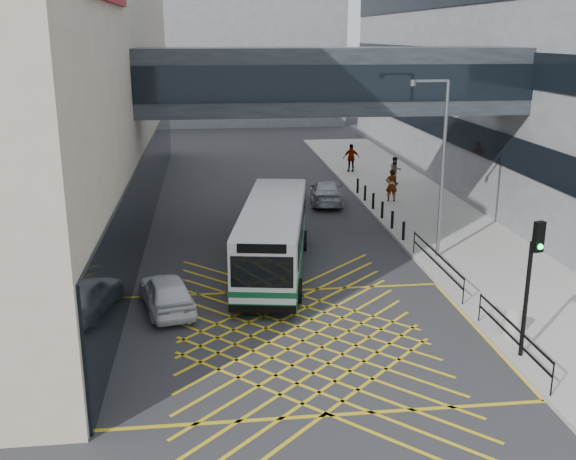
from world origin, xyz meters
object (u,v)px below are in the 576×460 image
object	(u,v)px
car_dark	(277,196)
pedestrian_c	(351,158)
litter_bin	(512,322)
pedestrian_a	(391,185)
traffic_light	(532,270)
car_white	(167,292)
pedestrian_b	(395,171)
car_silver	(327,191)
bus	(274,235)
street_lamp	(439,159)

from	to	relation	value
car_dark	pedestrian_c	bearing A→B (deg)	-142.51
litter_bin	pedestrian_a	world-z (taller)	pedestrian_a
traffic_light	litter_bin	bearing A→B (deg)	63.88
car_white	pedestrian_a	xyz separation A→B (m)	(12.23, 14.53, 0.41)
car_white	car_dark	bearing A→B (deg)	-124.13
traffic_light	pedestrian_c	world-z (taller)	traffic_light
pedestrian_b	car_dark	bearing A→B (deg)	-156.25
car_silver	litter_bin	size ratio (longest dim) A/B	4.79
traffic_light	litter_bin	distance (m)	2.78
bus	street_lamp	bearing A→B (deg)	14.98
car_dark	traffic_light	xyz separation A→B (m)	(5.45, -19.87, 2.28)
car_silver	pedestrian_a	size ratio (longest dim) A/B	2.43
bus	pedestrian_a	distance (m)	13.47
bus	pedestrian_b	xyz separation A→B (m)	(9.50, 15.43, -0.51)
litter_bin	pedestrian_b	size ratio (longest dim) A/B	0.54
car_dark	litter_bin	size ratio (longest dim) A/B	4.58
car_dark	pedestrian_a	bearing A→B (deg)	162.63
traffic_light	car_white	bearing A→B (deg)	139.34
car_dark	car_silver	distance (m)	3.05
car_white	car_silver	distance (m)	17.32
traffic_light	pedestrian_a	size ratio (longest dim) A/B	2.29
bus	pedestrian_c	size ratio (longest dim) A/B	5.39
pedestrian_c	litter_bin	bearing A→B (deg)	90.16
traffic_light	pedestrian_c	xyz separation A→B (m)	(0.79, 28.82, -1.81)
pedestrian_b	pedestrian_c	distance (m)	4.76
litter_bin	street_lamp	bearing A→B (deg)	89.06
car_white	street_lamp	bearing A→B (deg)	-172.56
bus	traffic_light	world-z (taller)	traffic_light
street_lamp	pedestrian_c	size ratio (longest dim) A/B	3.88
car_dark	car_silver	xyz separation A→B (m)	(2.99, 0.60, 0.03)
bus	pedestrian_b	size ratio (longest dim) A/B	6.01
car_white	litter_bin	world-z (taller)	car_white
street_lamp	bus	bearing A→B (deg)	-177.15
car_dark	street_lamp	bearing A→B (deg)	102.47
car_dark	litter_bin	bearing A→B (deg)	89.79
car_white	pedestrian_c	bearing A→B (deg)	-129.96
car_silver	pedestrian_b	size ratio (longest dim) A/B	2.58
car_silver	car_dark	bearing A→B (deg)	18.97
car_silver	traffic_light	distance (m)	20.73
litter_bin	pedestrian_a	bearing A→B (deg)	86.96
traffic_light	car_silver	bearing A→B (deg)	82.32
bus	litter_bin	size ratio (longest dim) A/B	11.17
car_silver	traffic_light	world-z (taller)	traffic_light
car_white	litter_bin	xyz separation A→B (m)	(11.25, -3.87, -0.05)
car_dark	pedestrian_a	distance (m)	6.75
bus	car_white	xyz separation A→B (m)	(-4.23, -3.70, -0.87)
car_silver	pedestrian_a	distance (m)	3.81
car_white	litter_bin	size ratio (longest dim) A/B	4.52
car_silver	pedestrian_a	world-z (taller)	pedestrian_a
car_dark	pedestrian_a	xyz separation A→B (m)	(6.73, 0.03, 0.42)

